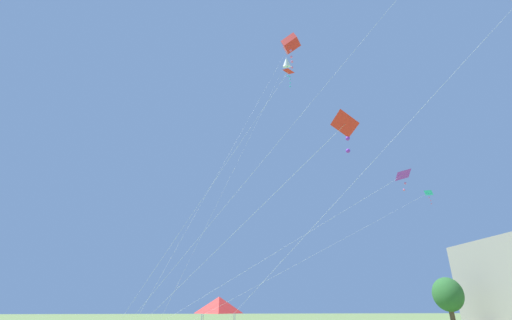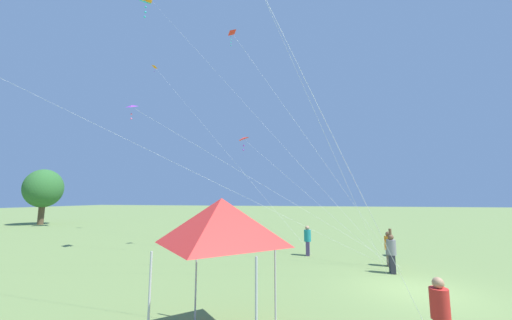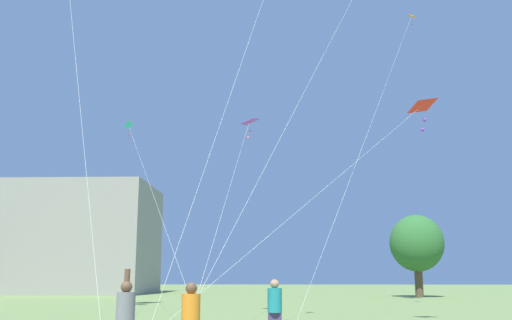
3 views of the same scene
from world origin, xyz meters
TOP-DOWN VIEW (x-y plane):
  - distant_building at (-19.30, 47.68)m, footprint 23.68×12.11m
  - tree_far_right at (18.28, 38.92)m, footprint 4.75×4.28m
  - person_grey_shirt at (2.50, 0.26)m, footprint 0.41×0.41m
  - person_teal_shirt at (5.75, 4.22)m, footprint 0.41×0.41m
  - person_orange_shirt at (3.97, 0.07)m, footprint 0.40×0.40m
  - kite_orange_delta_2 at (13.97, 20.00)m, footprint 8.54×17.16m
  - kite_cyan_delta_3 at (-3.42, 21.95)m, footprint 8.36×22.57m
  - kite_purple_delta_5 at (4.44, 15.75)m, footprint 1.21×16.78m
  - kite_red_delta_7 at (11.70, 9.88)m, footprint 9.95×10.46m

SIDE VIEW (x-z plane):
  - person_orange_shirt at x=3.97m, z-range 0.07..1.77m
  - person_teal_shirt at x=5.75m, z-range 0.07..1.81m
  - person_grey_shirt at x=2.50m, z-range -0.03..1.97m
  - tree_far_right at x=18.28m, z-range 1.05..8.22m
  - distant_building at x=-19.30m, z-range 0.00..11.28m
  - kite_red_delta_7 at x=11.70m, z-range 4.08..13.03m
  - kite_purple_delta_5 at x=4.44m, z-range 4.59..14.53m
  - kite_cyan_delta_3 at x=-3.42m, z-range 5.20..16.80m
  - kite_orange_delta_2 at x=13.97m, z-range 7.90..25.82m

